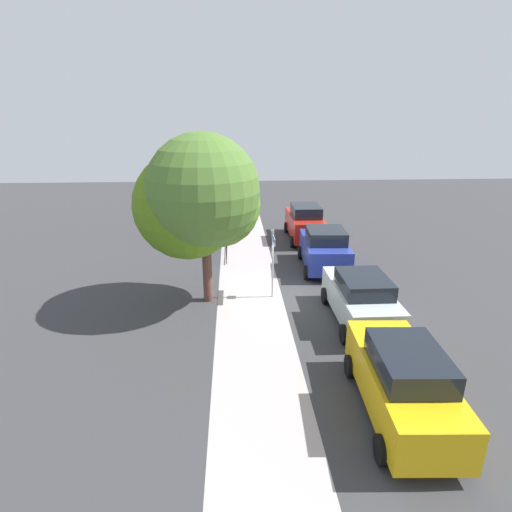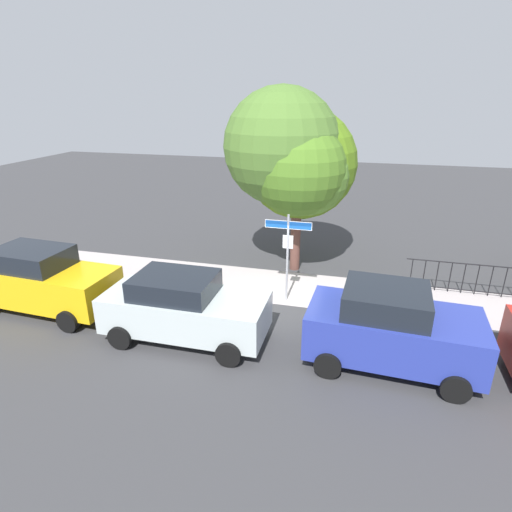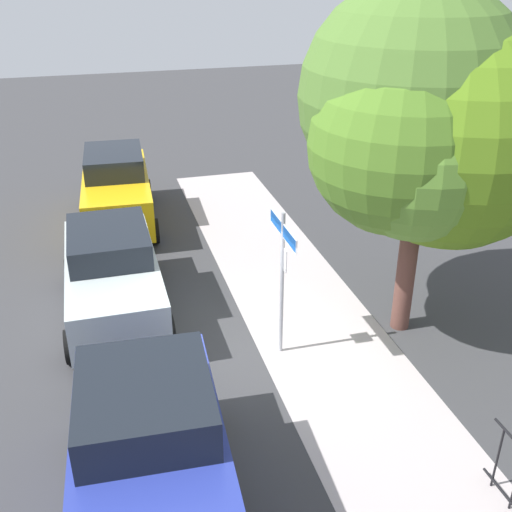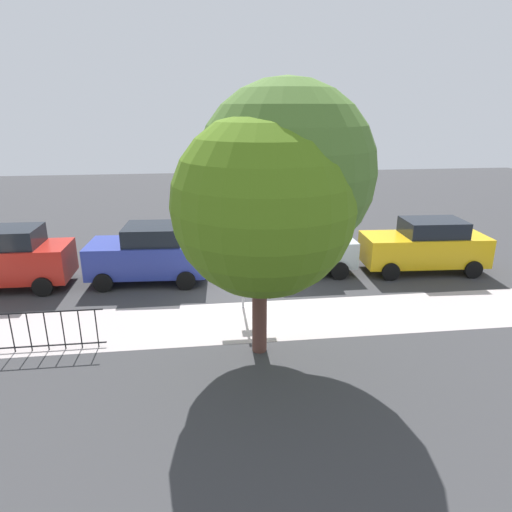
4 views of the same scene
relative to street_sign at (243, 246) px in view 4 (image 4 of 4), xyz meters
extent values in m
plane|color=#38383A|center=(-0.12, -0.40, -1.97)|extent=(60.00, 60.00, 0.00)
cube|color=#AFA4A4|center=(1.88, 0.90, -1.97)|extent=(24.00, 2.60, 0.00)
cylinder|color=#9EA0A5|center=(0.00, 0.00, -0.56)|extent=(0.07, 0.07, 2.83)
cube|color=#144799|center=(0.00, 0.00, 0.53)|extent=(1.41, 0.02, 0.22)
cube|color=white|center=(0.00, 0.00, 0.53)|extent=(1.44, 0.02, 0.25)
cube|color=silver|center=(0.00, 0.02, -0.02)|extent=(0.32, 0.02, 0.42)
cylinder|color=brown|center=(-0.17, 2.57, -0.65)|extent=(0.36, 0.36, 2.64)
sphere|color=#4C732D|center=(-0.75, 2.57, 2.51)|extent=(4.03, 4.03, 4.03)
sphere|color=#4C7723|center=(-0.06, 2.08, 1.86)|extent=(3.18, 3.18, 3.18)
sphere|color=#56862E|center=(0.23, 2.31, 1.64)|extent=(2.77, 2.77, 2.77)
sphere|color=#517A19|center=(-0.16, 3.18, 1.88)|extent=(4.00, 4.00, 4.00)
cube|color=gold|center=(-6.98, -2.48, -1.12)|extent=(4.55, 1.95, 1.06)
cube|color=black|center=(-7.24, -2.46, -0.30)|extent=(2.22, 1.62, 0.58)
cylinder|color=black|center=(-5.41, -1.69, -1.65)|extent=(0.65, 0.25, 0.64)
cylinder|color=black|center=(-5.50, -3.41, -1.65)|extent=(0.65, 0.25, 0.64)
cylinder|color=black|center=(-8.45, -1.54, -1.65)|extent=(0.65, 0.25, 0.64)
cylinder|color=black|center=(-8.54, -3.26, -1.65)|extent=(0.65, 0.25, 0.64)
cube|color=silver|center=(-2.18, -2.90, -1.17)|extent=(4.33, 1.80, 0.96)
cube|color=black|center=(-2.44, -2.90, -0.43)|extent=(2.08, 1.57, 0.54)
cylinder|color=black|center=(-0.71, -2.01, -1.65)|extent=(0.64, 0.22, 0.64)
cylinder|color=black|center=(-0.72, -3.79, -1.65)|extent=(0.64, 0.22, 0.64)
cylinder|color=black|center=(-3.65, -2.00, -1.65)|extent=(0.64, 0.22, 0.64)
cylinder|color=black|center=(-3.66, -3.78, -1.65)|extent=(0.64, 0.22, 0.64)
cube|color=#283696|center=(3.08, -2.75, -1.11)|extent=(4.12, 2.15, 1.09)
cube|color=black|center=(2.83, -2.74, -0.27)|extent=(2.02, 1.80, 0.59)
cylinder|color=black|center=(4.49, -1.87, -1.65)|extent=(0.65, 0.26, 0.64)
cylinder|color=black|center=(4.39, -3.79, -1.65)|extent=(0.65, 0.26, 0.64)
cylinder|color=black|center=(1.76, -1.71, -1.65)|extent=(0.65, 0.26, 0.64)
cylinder|color=black|center=(1.66, -3.64, -1.65)|extent=(0.65, 0.26, 0.64)
cube|color=red|center=(7.87, -2.63, -1.08)|extent=(4.44, 1.79, 1.15)
cube|color=black|center=(7.61, -2.63, -0.20)|extent=(2.14, 1.56, 0.62)
cylinder|color=black|center=(6.38, -1.74, -1.65)|extent=(0.64, 0.23, 0.64)
cylinder|color=black|center=(6.36, -3.49, -1.65)|extent=(0.64, 0.23, 0.64)
cylinder|color=black|center=(5.95, 1.90, -0.92)|extent=(4.48, 0.04, 0.04)
cylinder|color=black|center=(5.95, 1.90, -1.85)|extent=(4.48, 0.04, 0.04)
cylinder|color=black|center=(3.91, 1.90, -1.45)|extent=(0.03, 0.03, 1.05)
cylinder|color=black|center=(4.32, 1.90, -1.45)|extent=(0.03, 0.03, 1.05)
cylinder|color=black|center=(4.73, 1.90, -1.45)|extent=(0.03, 0.03, 1.05)
cylinder|color=black|center=(5.14, 1.90, -1.45)|extent=(0.03, 0.03, 1.05)
cylinder|color=black|center=(5.54, 1.90, -1.45)|extent=(0.03, 0.03, 1.05)
cylinder|color=black|center=(5.95, 1.90, -1.45)|extent=(0.03, 0.03, 1.05)
camera|label=1|loc=(-15.15, 1.53, 5.11)|focal=28.86mm
camera|label=2|loc=(2.06, -11.92, 4.26)|focal=29.38mm
camera|label=3|loc=(9.07, -3.00, 4.86)|focal=42.90mm
camera|label=4|loc=(1.17, 12.57, 3.88)|focal=31.59mm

